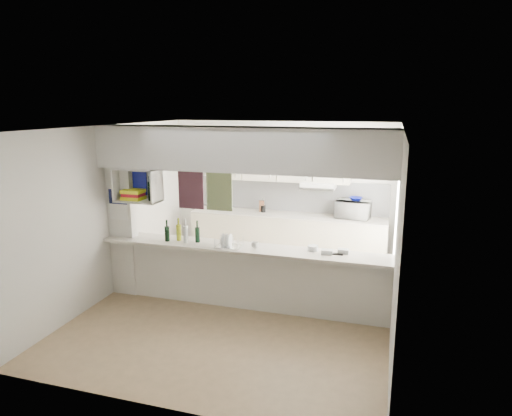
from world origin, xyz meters
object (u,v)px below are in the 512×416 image
at_px(microwave, 353,210).
at_px(dish_rack, 229,241).
at_px(bowl, 356,199).
at_px(wine_bottles, 182,233).

xyz_separation_m(microwave, dish_rack, (-1.54, -2.21, -0.08)).
relative_size(bowl, dish_rack, 0.62).
bearing_deg(bowl, dish_rack, -125.10).
height_order(microwave, wine_bottles, wine_bottles).
relative_size(microwave, bowl, 2.52).
height_order(bowl, wine_bottles, bowl).
bearing_deg(dish_rack, bowl, 53.14).
relative_size(bowl, wine_bottles, 0.44).
bearing_deg(microwave, bowl, -121.80).
distance_m(dish_rack, wine_bottles, 0.74).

